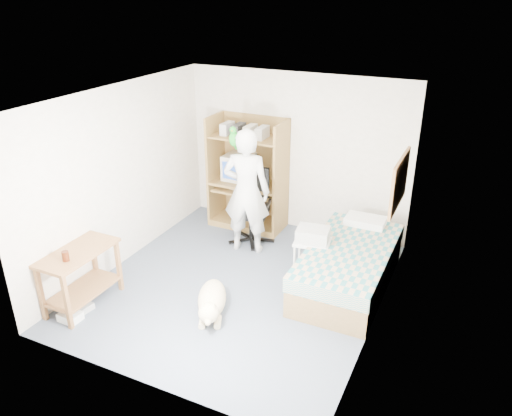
{
  "coord_description": "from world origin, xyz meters",
  "views": [
    {
      "loc": [
        2.62,
        -5.0,
        3.66
      ],
      "look_at": [
        0.13,
        0.25,
        1.05
      ],
      "focal_mm": 35.0,
      "sensor_mm": 36.0,
      "label": 1
    }
  ],
  "objects_px": {
    "printer_cart": "(312,253)",
    "dog": "(212,301)",
    "side_desk": "(80,270)",
    "person": "(246,192)",
    "computer_hutch": "(249,178)",
    "bed": "(348,266)",
    "office_chair": "(252,216)"
  },
  "relations": [
    {
      "from": "printer_cart",
      "to": "dog",
      "type": "bearing_deg",
      "value": -130.36
    },
    {
      "from": "side_desk",
      "to": "person",
      "type": "height_order",
      "value": "person"
    },
    {
      "from": "computer_hutch",
      "to": "side_desk",
      "type": "xyz_separation_m",
      "value": [
        -0.85,
        -2.94,
        -0.33
      ]
    },
    {
      "from": "person",
      "to": "dog",
      "type": "xyz_separation_m",
      "value": [
        0.33,
        -1.63,
        -0.76
      ]
    },
    {
      "from": "person",
      "to": "bed",
      "type": "bearing_deg",
      "value": 156.97
    },
    {
      "from": "computer_hutch",
      "to": "dog",
      "type": "distance_m",
      "value": 2.6
    },
    {
      "from": "office_chair",
      "to": "person",
      "type": "relative_size",
      "value": 0.6
    },
    {
      "from": "computer_hutch",
      "to": "side_desk",
      "type": "bearing_deg",
      "value": -106.14
    },
    {
      "from": "bed",
      "to": "side_desk",
      "type": "bearing_deg",
      "value": -147.5
    },
    {
      "from": "computer_hutch",
      "to": "bed",
      "type": "distance_m",
      "value": 2.35
    },
    {
      "from": "office_chair",
      "to": "printer_cart",
      "type": "xyz_separation_m",
      "value": [
        1.21,
        -0.65,
        -0.03
      ]
    },
    {
      "from": "office_chair",
      "to": "person",
      "type": "xyz_separation_m",
      "value": [
        0.06,
        -0.31,
        0.53
      ]
    },
    {
      "from": "bed",
      "to": "printer_cart",
      "type": "height_order",
      "value": "bed"
    },
    {
      "from": "person",
      "to": "printer_cart",
      "type": "height_order",
      "value": "person"
    },
    {
      "from": "office_chair",
      "to": "dog",
      "type": "xyz_separation_m",
      "value": [
        0.39,
        -1.94,
        -0.23
      ]
    },
    {
      "from": "dog",
      "to": "person",
      "type": "bearing_deg",
      "value": 76.69
    },
    {
      "from": "side_desk",
      "to": "dog",
      "type": "relative_size",
      "value": 1.01
    },
    {
      "from": "computer_hutch",
      "to": "side_desk",
      "type": "distance_m",
      "value": 3.08
    },
    {
      "from": "side_desk",
      "to": "person",
      "type": "relative_size",
      "value": 0.53
    },
    {
      "from": "computer_hutch",
      "to": "person",
      "type": "bearing_deg",
      "value": -66.08
    },
    {
      "from": "side_desk",
      "to": "person",
      "type": "distance_m",
      "value": 2.5
    },
    {
      "from": "computer_hutch",
      "to": "dog",
      "type": "height_order",
      "value": "computer_hutch"
    },
    {
      "from": "computer_hutch",
      "to": "office_chair",
      "type": "relative_size",
      "value": 1.6
    },
    {
      "from": "bed",
      "to": "printer_cart",
      "type": "relative_size",
      "value": 3.61
    },
    {
      "from": "side_desk",
      "to": "dog",
      "type": "distance_m",
      "value": 1.65
    },
    {
      "from": "bed",
      "to": "dog",
      "type": "relative_size",
      "value": 2.03
    },
    {
      "from": "office_chair",
      "to": "printer_cart",
      "type": "bearing_deg",
      "value": -40.07
    },
    {
      "from": "side_desk",
      "to": "dog",
      "type": "bearing_deg",
      "value": 18.64
    },
    {
      "from": "computer_hutch",
      "to": "printer_cart",
      "type": "xyz_separation_m",
      "value": [
        1.5,
        -1.13,
        -0.45
      ]
    },
    {
      "from": "side_desk",
      "to": "office_chair",
      "type": "xyz_separation_m",
      "value": [
        1.14,
        2.46,
        -0.09
      ]
    },
    {
      "from": "computer_hutch",
      "to": "office_chair",
      "type": "height_order",
      "value": "computer_hutch"
    },
    {
      "from": "bed",
      "to": "side_desk",
      "type": "relative_size",
      "value": 2.02
    }
  ]
}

